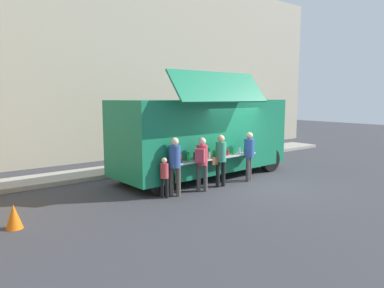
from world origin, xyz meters
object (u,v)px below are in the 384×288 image
child_near_queue (164,174)px  food_truck_main (203,135)px  customer_rear_waiting (175,161)px  customer_extra_browsing (249,152)px  traffic_cone_orange (14,216)px  customer_mid_with_backpack (202,159)px  trash_bin (231,148)px  customer_front_ordering (220,156)px

child_near_queue → food_truck_main: bearing=-0.4°
customer_rear_waiting → customer_extra_browsing: size_ratio=1.02×
traffic_cone_orange → child_near_queue: child_near_queue is taller
customer_extra_browsing → child_near_queue: size_ratio=1.44×
food_truck_main → customer_extra_browsing: 1.77m
customer_extra_browsing → customer_mid_with_backpack: bearing=65.9°
trash_bin → customer_mid_with_backpack: size_ratio=0.59×
customer_front_ordering → food_truck_main: bearing=-13.4°
customer_rear_waiting → customer_extra_browsing: 3.08m
food_truck_main → customer_extra_browsing: food_truck_main is taller
customer_extra_browsing → child_near_queue: customer_extra_browsing is taller
traffic_cone_orange → trash_bin: bearing=20.1°
traffic_cone_orange → child_near_queue: 3.95m
trash_bin → child_near_queue: bearing=-149.1°
traffic_cone_orange → customer_extra_browsing: bearing=-0.6°
traffic_cone_orange → customer_front_ordering: 6.09m
customer_front_ordering → customer_extra_browsing: 1.31m
customer_mid_with_backpack → child_near_queue: (-1.28, 0.12, -0.31)m
food_truck_main → trash_bin: food_truck_main is taller
customer_mid_with_backpack → customer_rear_waiting: size_ratio=0.96×
traffic_cone_orange → customer_front_ordering: customer_front_ordering is taller
food_truck_main → child_near_queue: food_truck_main is taller
customer_front_ordering → child_near_queue: 2.14m
customer_rear_waiting → customer_extra_browsing: customer_rear_waiting is taller
traffic_cone_orange → customer_mid_with_backpack: customer_mid_with_backpack is taller
food_truck_main → customer_mid_with_backpack: (-1.35, -1.56, -0.51)m
customer_front_ordering → customer_rear_waiting: customer_rear_waiting is taller
child_near_queue → customer_extra_browsing: bearing=-30.0°
food_truck_main → customer_rear_waiting: (-2.28, -1.46, -0.50)m
customer_rear_waiting → child_near_queue: bearing=141.9°
customer_front_ordering → trash_bin: bearing=-41.9°
customer_front_ordering → customer_mid_with_backpack: size_ratio=1.01×
traffic_cone_orange → customer_extra_browsing: (7.36, -0.07, 0.74)m
customer_front_ordering → customer_extra_browsing: customer_extra_browsing is taller
customer_mid_with_backpack → customer_extra_browsing: (2.15, 0.07, -0.00)m
traffic_cone_orange → child_near_queue: (3.93, -0.02, 0.43)m
customer_mid_with_backpack → customer_rear_waiting: (-0.93, 0.10, 0.01)m
trash_bin → customer_front_ordering: size_ratio=0.58×
traffic_cone_orange → trash_bin: 10.86m
food_truck_main → customer_mid_with_backpack: bearing=-133.3°
customer_rear_waiting → customer_mid_with_backpack: bearing=-41.2°
customer_mid_with_backpack → customer_extra_browsing: bearing=-34.4°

